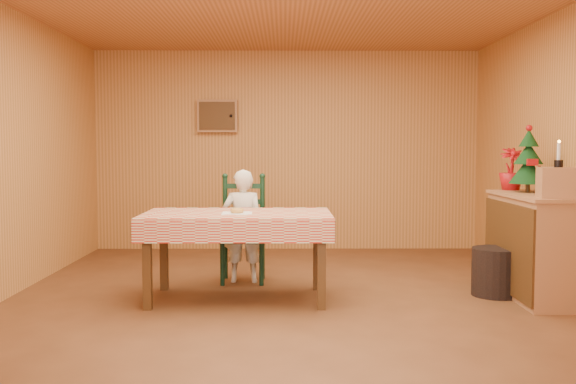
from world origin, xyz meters
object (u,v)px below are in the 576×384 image
object	(u,v)px
christmas_tree	(528,162)
storage_bin	(496,272)
seated_child	(243,226)
crate	(558,183)
ladder_chair	(243,231)
shelf_unit	(536,246)
dining_table	(237,222)

from	to	relation	value
christmas_tree	storage_bin	bearing A→B (deg)	-153.80
seated_child	crate	world-z (taller)	crate
crate	christmas_tree	world-z (taller)	christmas_tree
ladder_chair	storage_bin	distance (m)	2.44
crate	storage_bin	size ratio (longest dim) A/B	0.69
seated_child	storage_bin	xyz separation A→B (m)	(2.33, -0.61, -0.35)
shelf_unit	crate	world-z (taller)	crate
shelf_unit	storage_bin	xyz separation A→B (m)	(-0.32, 0.09, -0.25)
dining_table	storage_bin	size ratio (longest dim) A/B	3.82
dining_table	crate	size ratio (longest dim) A/B	5.52
dining_table	christmas_tree	bearing A→B (deg)	6.09
crate	christmas_tree	bearing A→B (deg)	90.00
shelf_unit	christmas_tree	xyz separation A→B (m)	(0.01, 0.25, 0.74)
shelf_unit	christmas_tree	distance (m)	0.79
ladder_chair	christmas_tree	xyz separation A→B (m)	(2.66, -0.50, 0.71)
ladder_chair	shelf_unit	distance (m)	2.76
seated_child	shelf_unit	xyz separation A→B (m)	(2.65, -0.70, -0.10)
shelf_unit	crate	bearing A→B (deg)	-88.77
seated_child	crate	bearing A→B (deg)	157.64
storage_bin	dining_table	bearing A→B (deg)	-177.02
christmas_tree	ladder_chair	bearing A→B (deg)	169.31
crate	christmas_tree	distance (m)	0.67
shelf_unit	christmas_tree	size ratio (longest dim) A/B	2.00
dining_table	seated_child	world-z (taller)	seated_child
ladder_chair	storage_bin	xyz separation A→B (m)	(2.33, -0.67, -0.29)
christmas_tree	storage_bin	distance (m)	1.06
shelf_unit	storage_bin	bearing A→B (deg)	164.80
crate	ladder_chair	bearing A→B (deg)	156.60
crate	seated_child	bearing A→B (deg)	157.64
seated_child	storage_bin	distance (m)	2.44
ladder_chair	shelf_unit	size ratio (longest dim) A/B	0.87
dining_table	seated_child	xyz separation A→B (m)	(0.00, 0.73, -0.13)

